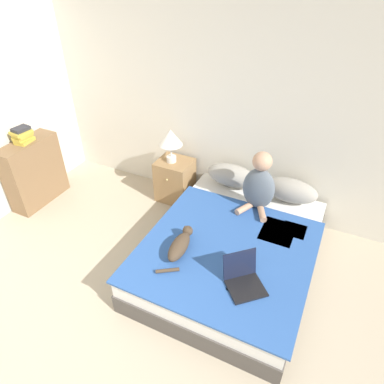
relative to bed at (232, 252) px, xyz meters
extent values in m
cube|color=beige|center=(-0.56, 1.09, 1.08)|extent=(5.62, 0.05, 2.55)
cube|color=#4C4742|center=(0.00, 0.01, -0.09)|extent=(1.55, 2.04, 0.21)
cube|color=silver|center=(0.00, 0.01, 0.10)|extent=(1.53, 2.01, 0.17)
cube|color=#2D569E|center=(0.00, -0.20, 0.19)|extent=(1.60, 1.63, 0.02)
cube|color=#5B9384|center=(0.27, -0.52, 0.20)|extent=(0.21, 0.23, 0.01)
cube|color=#5B9384|center=(0.38, 0.28, 0.20)|extent=(0.33, 0.39, 0.01)
cube|color=#5B9384|center=(0.52, 0.38, 0.20)|extent=(0.23, 0.23, 0.01)
ellipsoid|color=gray|center=(-0.35, 0.86, 0.34)|extent=(0.62, 0.27, 0.27)
ellipsoid|color=gray|center=(0.35, 0.86, 0.34)|extent=(0.62, 0.27, 0.27)
ellipsoid|color=slate|center=(0.06, 0.58, 0.45)|extent=(0.35, 0.19, 0.49)
sphere|color=tan|center=(0.06, 0.58, 0.79)|extent=(0.20, 0.20, 0.20)
cylinder|color=tan|center=(-0.04, 0.46, 0.24)|extent=(0.17, 0.25, 0.07)
cylinder|color=tan|center=(0.15, 0.46, 0.24)|extent=(0.17, 0.25, 0.07)
ellipsoid|color=#473828|center=(-0.39, -0.42, 0.28)|extent=(0.17, 0.40, 0.15)
sphere|color=#473828|center=(-0.40, -0.21, 0.30)|extent=(0.10, 0.10, 0.10)
cone|color=#473828|center=(-0.43, -0.21, 0.34)|extent=(0.05, 0.05, 0.05)
cone|color=#473828|center=(-0.38, -0.21, 0.34)|extent=(0.05, 0.05, 0.05)
cylinder|color=#473828|center=(-0.38, -0.68, 0.22)|extent=(0.20, 0.15, 0.03)
cube|color=black|center=(0.32, -0.56, 0.21)|extent=(0.40, 0.39, 0.02)
cube|color=black|center=(0.21, -0.44, 0.35)|extent=(0.26, 0.25, 0.25)
cube|color=#937047|center=(-1.11, 0.82, 0.08)|extent=(0.43, 0.39, 0.56)
sphere|color=tan|center=(-1.11, 0.62, 0.21)|extent=(0.03, 0.03, 0.03)
cylinder|color=beige|center=(-1.14, 0.81, 0.40)|extent=(0.12, 0.12, 0.07)
cylinder|color=beige|center=(-1.14, 0.81, 0.52)|extent=(0.02, 0.02, 0.17)
cone|color=white|center=(-1.14, 0.81, 0.70)|extent=(0.29, 0.29, 0.19)
cube|color=brown|center=(-2.70, 0.01, 0.23)|extent=(0.28, 0.75, 0.86)
cube|color=gold|center=(-2.70, 0.00, 0.68)|extent=(0.18, 0.23, 0.04)
cube|color=gold|center=(-2.71, 0.00, 0.72)|extent=(0.14, 0.21, 0.04)
cube|color=gold|center=(-2.70, 0.00, 0.75)|extent=(0.17, 0.19, 0.04)
cube|color=gold|center=(-2.71, 0.00, 0.79)|extent=(0.22, 0.23, 0.03)
cube|color=#2D2D33|center=(-2.71, 0.01, 0.83)|extent=(0.16, 0.20, 0.04)
camera|label=1|loc=(0.72, -2.45, 2.56)|focal=32.00mm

